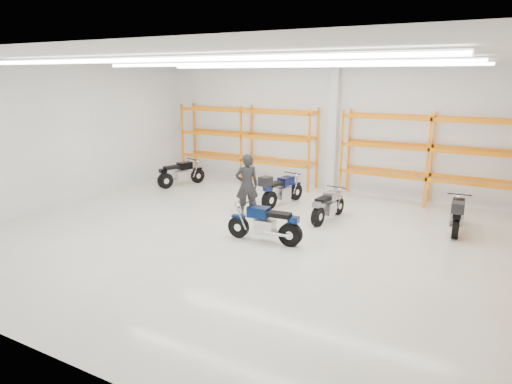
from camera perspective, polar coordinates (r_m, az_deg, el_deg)
The scene contains 11 objects.
ground at distance 11.97m, azimuth -0.39°, elevation -5.73°, with size 14.00×14.00×0.00m, color beige.
room_shell at distance 11.29m, azimuth -0.35°, elevation 10.15°, with size 14.02×12.02×4.51m.
motorcycle_main at distance 11.51m, azimuth 1.42°, elevation -4.10°, with size 2.03×0.67×1.00m.
motorcycle_back_a at distance 17.61m, azimuth -9.54°, elevation 2.22°, with size 0.95×1.94×0.99m.
motorcycle_back_b at distance 14.74m, azimuth 2.97°, elevation 0.23°, with size 0.80×2.09×1.08m.
motorcycle_back_c at distance 13.36m, azimuth 8.91°, elevation -1.80°, with size 0.62×1.88×0.92m.
motorcycle_back_d at distance 13.31m, azimuth 23.83°, elevation -2.69°, with size 0.63×1.99×1.02m.
standing_man at distance 13.51m, azimuth -1.15°, elevation 0.81°, with size 0.69×0.45×1.89m, color black.
structural_column at distance 16.66m, azimuth 9.62°, elevation 7.75°, with size 0.32×0.32×4.50m, color white.
pallet_racking_back_left at distance 17.84m, azimuth -1.22°, elevation 6.88°, with size 5.67×0.87×3.00m.
pallet_racking_back_right at distance 15.58m, azimuth 20.99°, elevation 4.83°, with size 5.67×0.87×3.00m.
Camera 1 is at (5.55, -9.77, 4.12)m, focal length 32.00 mm.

